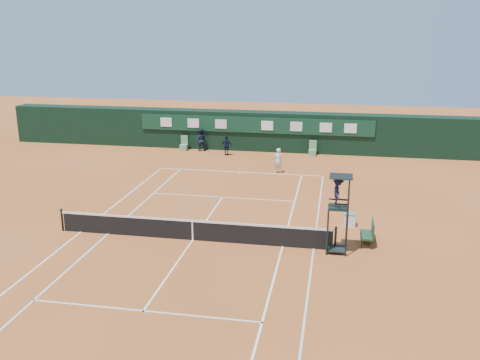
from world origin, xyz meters
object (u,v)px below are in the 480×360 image
tennis_net (193,230)px  player_bench (369,232)px  umpire_chair (339,198)px  cooler (350,219)px  player (278,161)px

tennis_net → player_bench: bearing=6.7°
umpire_chair → cooler: 4.00m
tennis_net → player: 12.45m
player → cooler: bearing=111.6°
player_bench → umpire_chair: bearing=-143.3°
umpire_chair → cooler: size_ratio=5.30×
tennis_net → player: player is taller
tennis_net → umpire_chair: bearing=-1.3°
tennis_net → cooler: 7.75m
tennis_net → player_bench: same height
tennis_net → cooler: tennis_net is taller
umpire_chair → player_bench: 2.58m
tennis_net → umpire_chair: size_ratio=3.77×
umpire_chair → player: 13.04m
player_bench → player: size_ratio=0.71×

